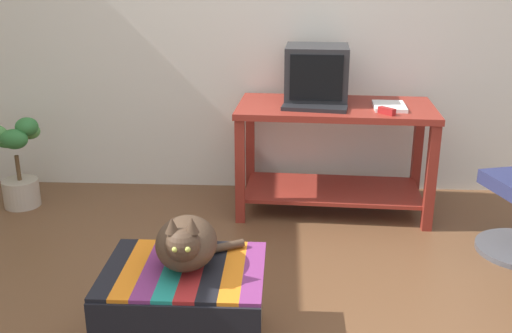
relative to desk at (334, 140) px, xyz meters
name	(u,v)px	position (x,y,z in m)	size (l,w,h in m)	color
back_wall	(266,5)	(-0.46, 0.45, 0.81)	(8.00, 0.10, 2.60)	silver
desk	(334,140)	(0.00, 0.00, 0.00)	(1.28, 0.70, 0.72)	maroon
tv_monitor	(317,75)	(-0.12, 0.10, 0.41)	(0.42, 0.40, 0.36)	#28282B
keyboard	(314,108)	(-0.14, -0.13, 0.24)	(0.40, 0.15, 0.02)	black
book	(389,106)	(0.33, -0.07, 0.24)	(0.20, 0.27, 0.02)	white
ottoman_with_blanket	(185,307)	(-0.73, -1.55, -0.30)	(0.67, 0.53, 0.37)	#7A664C
cat	(186,243)	(-0.72, -1.53, 0.00)	(0.37, 0.39, 0.27)	#473323
potted_plant	(17,161)	(-2.11, -0.06, -0.16)	(0.39, 0.33, 0.63)	#B7A893
stapler	(387,111)	(0.29, -0.23, 0.25)	(0.04, 0.11, 0.04)	#A31E1E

